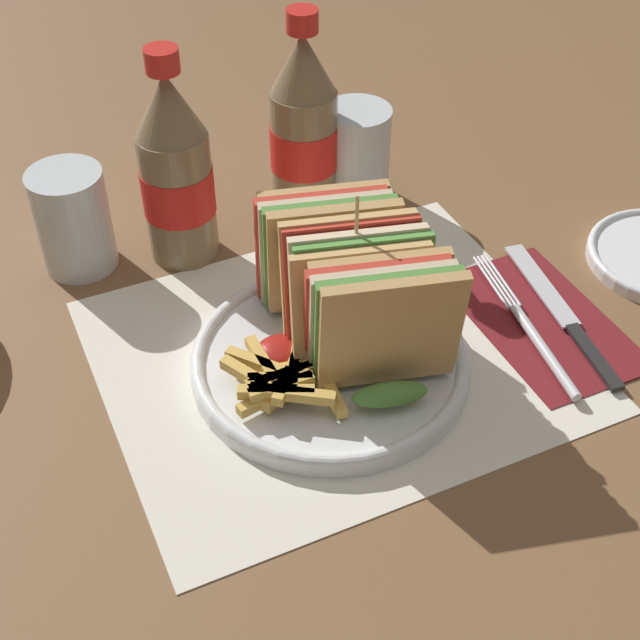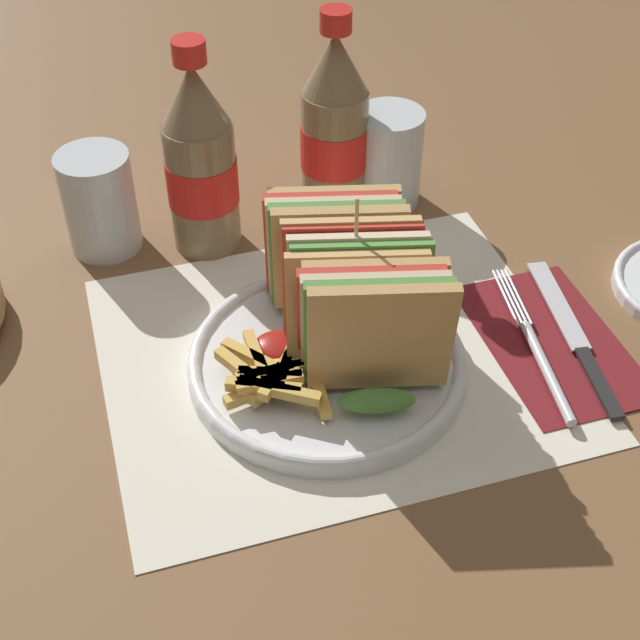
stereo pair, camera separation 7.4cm
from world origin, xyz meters
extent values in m
plane|color=brown|center=(0.00, 0.00, 0.00)|extent=(4.00, 4.00, 0.00)
cube|color=silver|center=(-0.01, 0.00, 0.00)|extent=(0.39, 0.33, 0.00)
cylinder|color=white|center=(-0.03, -0.01, 0.01)|extent=(0.23, 0.23, 0.01)
torus|color=white|center=(-0.03, -0.01, 0.01)|extent=(0.23, 0.23, 0.01)
cube|color=tan|center=(0.00, -0.07, 0.08)|extent=(0.11, 0.05, 0.11)
cube|color=#518E3D|center=(0.00, -0.06, 0.08)|extent=(0.11, 0.05, 0.11)
cube|color=beige|center=(0.00, -0.05, 0.07)|extent=(0.11, 0.05, 0.11)
cube|color=red|center=(0.00, -0.04, 0.07)|extent=(0.11, 0.05, 0.11)
cube|color=tan|center=(0.01, -0.03, 0.07)|extent=(0.11, 0.05, 0.11)
ellipsoid|color=#518E3D|center=(-0.01, -0.08, 0.03)|extent=(0.06, 0.03, 0.02)
cube|color=tan|center=(-0.01, -0.03, 0.07)|extent=(0.11, 0.05, 0.11)
cube|color=#518E3D|center=(0.00, -0.02, 0.07)|extent=(0.11, 0.05, 0.11)
cube|color=beige|center=(0.00, -0.01, 0.07)|extent=(0.11, 0.05, 0.11)
cube|color=red|center=(0.00, 0.00, 0.08)|extent=(0.11, 0.05, 0.11)
cube|color=tan|center=(0.00, 0.01, 0.08)|extent=(0.11, 0.05, 0.11)
ellipsoid|color=#518E3D|center=(-0.01, -0.03, 0.03)|extent=(0.06, 0.03, 0.02)
cube|color=tan|center=(0.00, 0.03, 0.08)|extent=(0.11, 0.05, 0.11)
cube|color=#518E3D|center=(0.00, 0.04, 0.08)|extent=(0.11, 0.05, 0.11)
cube|color=beige|center=(0.00, 0.05, 0.07)|extent=(0.11, 0.05, 0.11)
cube|color=red|center=(0.00, 0.06, 0.07)|extent=(0.11, 0.05, 0.11)
cube|color=tan|center=(0.01, 0.07, 0.07)|extent=(0.11, 0.05, 0.11)
ellipsoid|color=#518E3D|center=(-0.01, 0.02, 0.03)|extent=(0.06, 0.03, 0.02)
cylinder|color=tan|center=(0.00, -0.01, 0.09)|extent=(0.00, 0.00, 0.14)
cube|color=gold|center=(-0.09, -0.04, 0.02)|extent=(0.07, 0.02, 0.01)
cube|color=gold|center=(-0.07, -0.04, 0.02)|extent=(0.06, 0.04, 0.01)
cube|color=gold|center=(-0.08, -0.02, 0.02)|extent=(0.05, 0.05, 0.01)
cube|color=gold|center=(-0.05, -0.06, 0.02)|extent=(0.01, 0.05, 0.01)
cube|color=gold|center=(-0.06, -0.02, 0.02)|extent=(0.06, 0.02, 0.01)
cube|color=gold|center=(-0.08, -0.04, 0.03)|extent=(0.05, 0.03, 0.01)
cube|color=gold|center=(-0.08, -0.06, 0.03)|extent=(0.06, 0.04, 0.01)
cube|color=gold|center=(-0.07, -0.03, 0.03)|extent=(0.05, 0.06, 0.01)
cube|color=gold|center=(-0.09, -0.05, 0.03)|extent=(0.06, 0.03, 0.01)
cube|color=gold|center=(-0.07, -0.03, 0.03)|extent=(0.06, 0.01, 0.01)
cube|color=gold|center=(-0.08, -0.04, 0.03)|extent=(0.06, 0.01, 0.01)
cube|color=gold|center=(-0.09, -0.02, 0.03)|extent=(0.04, 0.05, 0.01)
cube|color=gold|center=(-0.08, -0.02, 0.03)|extent=(0.01, 0.07, 0.01)
cube|color=gold|center=(-0.10, -0.02, 0.03)|extent=(0.03, 0.05, 0.01)
cube|color=gold|center=(-0.06, -0.03, 0.03)|extent=(0.04, 0.05, 0.01)
cube|color=gold|center=(-0.08, -0.05, 0.03)|extent=(0.05, 0.01, 0.01)
ellipsoid|color=maroon|center=(-0.06, 0.00, 0.03)|extent=(0.04, 0.03, 0.01)
cube|color=maroon|center=(0.17, -0.04, 0.00)|extent=(0.11, 0.19, 0.00)
cylinder|color=silver|center=(0.15, -0.08, 0.01)|extent=(0.03, 0.12, 0.01)
cylinder|color=silver|center=(0.16, 0.02, 0.01)|extent=(0.01, 0.08, 0.00)
cylinder|color=silver|center=(0.16, 0.02, 0.01)|extent=(0.01, 0.08, 0.00)
cylinder|color=silver|center=(0.16, 0.02, 0.01)|extent=(0.01, 0.08, 0.00)
cylinder|color=silver|center=(0.17, 0.02, 0.01)|extent=(0.01, 0.08, 0.00)
cube|color=black|center=(0.18, -0.10, 0.01)|extent=(0.02, 0.08, 0.00)
cube|color=silver|center=(0.20, 0.00, 0.01)|extent=(0.04, 0.12, 0.00)
cylinder|color=#7A6647|center=(-0.08, 0.19, 0.07)|extent=(0.07, 0.07, 0.13)
cylinder|color=red|center=(-0.08, 0.19, 0.07)|extent=(0.07, 0.07, 0.05)
cone|color=#7A6647|center=(-0.08, 0.19, 0.16)|extent=(0.06, 0.06, 0.06)
cylinder|color=red|center=(-0.08, 0.19, 0.20)|extent=(0.03, 0.03, 0.02)
cylinder|color=#7A6647|center=(0.05, 0.22, 0.07)|extent=(0.07, 0.07, 0.13)
cylinder|color=red|center=(0.05, 0.22, 0.07)|extent=(0.07, 0.07, 0.05)
cone|color=#7A6647|center=(0.05, 0.22, 0.16)|extent=(0.06, 0.06, 0.06)
cylinder|color=red|center=(0.05, 0.22, 0.20)|extent=(0.03, 0.03, 0.02)
cylinder|color=silver|center=(0.11, 0.21, 0.05)|extent=(0.07, 0.07, 0.10)
cylinder|color=silver|center=(-0.18, 0.22, 0.05)|extent=(0.07, 0.07, 0.10)
camera|label=1|loc=(-0.26, -0.49, 0.53)|focal=50.00mm
camera|label=2|loc=(-0.19, -0.52, 0.53)|focal=50.00mm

